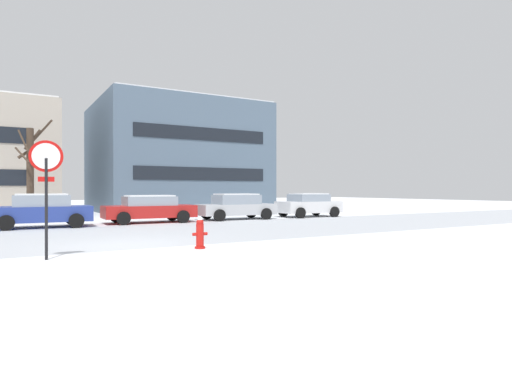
{
  "coord_description": "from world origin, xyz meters",
  "views": [
    {
      "loc": [
        -3.12,
        -13.12,
        1.69
      ],
      "look_at": [
        7.38,
        4.92,
        1.56
      ],
      "focal_mm": 30.19,
      "sensor_mm": 36.0,
      "label": 1
    }
  ],
  "objects_px": {
    "fire_hydrant": "(200,233)",
    "stop_sign": "(46,176)",
    "parked_car_blue": "(42,210)",
    "parked_car_white": "(309,205)",
    "parked_car_red": "(150,209)",
    "parked_car_silver": "(236,206)"
  },
  "relations": [
    {
      "from": "parked_car_blue",
      "to": "parked_car_red",
      "type": "xyz_separation_m",
      "value": [
        4.93,
        0.36,
        -0.04
      ]
    },
    {
      "from": "stop_sign",
      "to": "parked_car_red",
      "type": "height_order",
      "value": "stop_sign"
    },
    {
      "from": "stop_sign",
      "to": "parked_car_red",
      "type": "distance_m",
      "value": 11.55
    },
    {
      "from": "parked_car_blue",
      "to": "parked_car_white",
      "type": "bearing_deg",
      "value": 0.45
    },
    {
      "from": "stop_sign",
      "to": "fire_hydrant",
      "type": "bearing_deg",
      "value": -0.25
    },
    {
      "from": "parked_car_red",
      "to": "parked_car_white",
      "type": "xyz_separation_m",
      "value": [
        9.85,
        -0.25,
        0.02
      ]
    },
    {
      "from": "stop_sign",
      "to": "parked_car_blue",
      "type": "height_order",
      "value": "stop_sign"
    },
    {
      "from": "parked_car_blue",
      "to": "parked_car_white",
      "type": "distance_m",
      "value": 14.78
    },
    {
      "from": "parked_car_blue",
      "to": "parked_car_white",
      "type": "xyz_separation_m",
      "value": [
        14.78,
        0.12,
        -0.02
      ]
    },
    {
      "from": "fire_hydrant",
      "to": "parked_car_silver",
      "type": "height_order",
      "value": "parked_car_silver"
    },
    {
      "from": "parked_car_blue",
      "to": "fire_hydrant",
      "type": "bearing_deg",
      "value": -70.65
    },
    {
      "from": "fire_hydrant",
      "to": "stop_sign",
      "type": "bearing_deg",
      "value": 179.75
    },
    {
      "from": "stop_sign",
      "to": "parked_car_blue",
      "type": "bearing_deg",
      "value": 86.95
    },
    {
      "from": "parked_car_blue",
      "to": "parked_car_red",
      "type": "distance_m",
      "value": 4.94
    },
    {
      "from": "parked_car_blue",
      "to": "parked_car_white",
      "type": "relative_size",
      "value": 1.06
    },
    {
      "from": "fire_hydrant",
      "to": "parked_car_silver",
      "type": "distance_m",
      "value": 11.95
    },
    {
      "from": "fire_hydrant",
      "to": "parked_car_blue",
      "type": "height_order",
      "value": "parked_car_blue"
    },
    {
      "from": "fire_hydrant",
      "to": "parked_car_silver",
      "type": "xyz_separation_m",
      "value": [
        6.43,
        10.07,
        0.3
      ]
    },
    {
      "from": "parked_car_blue",
      "to": "parked_car_silver",
      "type": "bearing_deg",
      "value": 1.8
    },
    {
      "from": "parked_car_silver",
      "to": "parked_car_red",
      "type": "bearing_deg",
      "value": 179.39
    },
    {
      "from": "fire_hydrant",
      "to": "parked_car_white",
      "type": "height_order",
      "value": "parked_car_white"
    },
    {
      "from": "stop_sign",
      "to": "parked_car_silver",
      "type": "height_order",
      "value": "stop_sign"
    }
  ]
}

